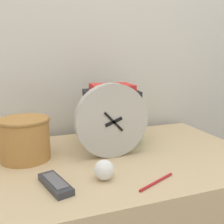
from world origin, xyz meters
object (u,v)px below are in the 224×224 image
(crumpled_paper_ball, at_px, (104,170))
(pen, at_px, (156,182))
(book_stack, at_px, (111,113))
(tv_remote, at_px, (55,184))
(basket, at_px, (25,138))
(desk_clock, at_px, (112,121))

(crumpled_paper_ball, xyz_separation_m, pen, (0.14, -0.08, -0.03))
(book_stack, relative_size, tv_remote, 1.62)
(basket, bearing_deg, desk_clock, -15.26)
(book_stack, height_order, pen, book_stack)
(crumpled_paper_ball, bearing_deg, pen, -28.57)
(desk_clock, xyz_separation_m, tv_remote, (-0.24, -0.17, -0.13))
(pen, bearing_deg, book_stack, 89.96)
(tv_remote, distance_m, crumpled_paper_ball, 0.15)
(crumpled_paper_ball, bearing_deg, basket, 131.23)
(tv_remote, height_order, crumpled_paper_ball, crumpled_paper_ball)
(crumpled_paper_ball, relative_size, pen, 0.43)
(pen, bearing_deg, tv_remote, 164.93)
(tv_remote, relative_size, crumpled_paper_ball, 2.51)
(basket, distance_m, pen, 0.50)
(desk_clock, bearing_deg, tv_remote, -144.75)
(desk_clock, distance_m, pen, 0.29)
(basket, xyz_separation_m, crumpled_paper_ball, (0.22, -0.25, -0.05))
(basket, height_order, tv_remote, basket)
(pen, bearing_deg, desk_clock, 102.35)
(pen, bearing_deg, crumpled_paper_ball, 151.43)
(desk_clock, bearing_deg, pen, -77.65)
(book_stack, height_order, basket, book_stack)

